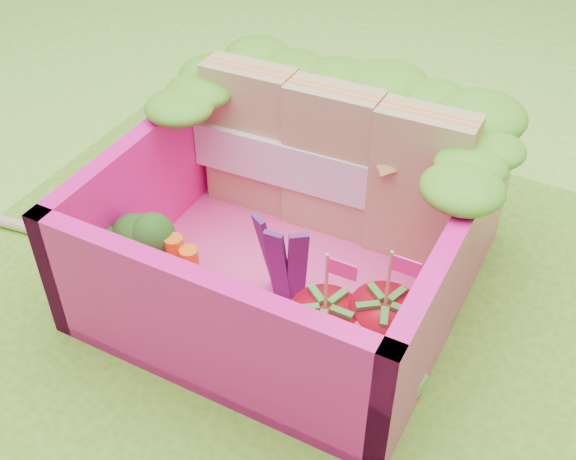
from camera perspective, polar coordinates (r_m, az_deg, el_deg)
The scene contains 13 objects.
ground at distance 2.82m, azimuth -2.07°, elevation -6.34°, with size 14.00×14.00×0.00m, color #79C938.
placemat at distance 2.81m, azimuth -2.08°, elevation -6.13°, with size 2.60×2.60×0.03m, color #5BA324.
bento_floor at distance 2.88m, azimuth 0.33°, elevation -3.53°, with size 1.30×1.30×0.05m, color #FF419C.
bento_box at distance 2.71m, azimuth 0.35°, elevation 0.28°, with size 1.30×1.30×0.55m.
lettuce_ruffle at distance 2.85m, azimuth 4.51°, elevation 10.45°, with size 1.43×0.77×0.11m.
sandwich_stack at distance 2.89m, azimuth 3.50°, elevation 5.37°, with size 1.17×0.23×0.64m.
broccoli at distance 2.74m, azimuth -11.94°, elevation -1.37°, with size 0.34×0.34×0.26m.
carrot_sticks at distance 2.70m, azimuth -8.24°, elevation -3.12°, with size 0.14×0.08×0.27m.
purple_wedges at distance 2.61m, azimuth -0.54°, elevation -2.56°, with size 0.20×0.08×0.38m.
strawberry_left at distance 2.48m, azimuth 2.87°, elevation -7.90°, with size 0.23×0.23×0.47m.
strawberry_right at distance 2.50m, azimuth 7.48°, elevation -7.70°, with size 0.24×0.24×0.48m.
snap_peas at distance 2.61m, azimuth 8.52°, elevation -8.48°, with size 0.33×0.43×0.05m.
chopsticks at distance 3.30m, azimuth -20.14°, elevation 0.25°, with size 2.45×0.39×0.05m.
Camera 1 is at (0.99, -1.66, 2.05)m, focal length 45.00 mm.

